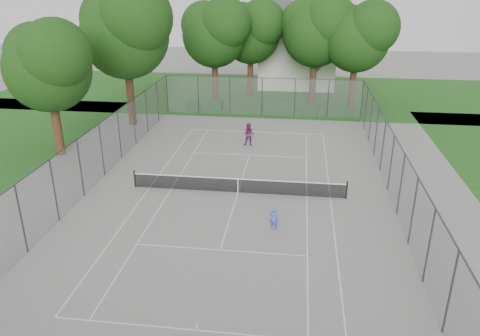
# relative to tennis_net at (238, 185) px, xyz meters

# --- Properties ---
(ground) EXTENTS (120.00, 120.00, 0.00)m
(ground) POSITION_rel_tennis_net_xyz_m (0.00, 0.00, -0.51)
(ground) COLOR slate
(ground) RESTS_ON ground
(grass_far) EXTENTS (60.00, 20.00, 0.00)m
(grass_far) POSITION_rel_tennis_net_xyz_m (0.00, 26.00, -0.51)
(grass_far) COLOR #1B4B15
(grass_far) RESTS_ON ground
(court_markings) EXTENTS (11.03, 23.83, 0.01)m
(court_markings) POSITION_rel_tennis_net_xyz_m (0.00, 0.00, -0.50)
(court_markings) COLOR silver
(court_markings) RESTS_ON ground
(tennis_net) EXTENTS (12.87, 0.10, 1.10)m
(tennis_net) POSITION_rel_tennis_net_xyz_m (0.00, 0.00, 0.00)
(tennis_net) COLOR black
(tennis_net) RESTS_ON ground
(perimeter_fence) EXTENTS (18.08, 34.08, 3.52)m
(perimeter_fence) POSITION_rel_tennis_net_xyz_m (0.00, 0.00, 1.30)
(perimeter_fence) COLOR #38383D
(perimeter_fence) RESTS_ON ground
(tree_far_left) EXTENTS (7.20, 6.57, 10.35)m
(tree_far_left) POSITION_rel_tennis_net_xyz_m (-5.14, 21.62, 6.60)
(tree_far_left) COLOR #3C2315
(tree_far_left) RESTS_ON ground
(tree_far_midleft) EXTENTS (7.00, 6.39, 10.06)m
(tree_far_midleft) POSITION_rel_tennis_net_xyz_m (-1.85, 24.77, 6.40)
(tree_far_midleft) COLOR #3C2315
(tree_far_midleft) RESTS_ON ground
(tree_far_midright) EXTENTS (7.38, 6.74, 10.61)m
(tree_far_midright) POSITION_rel_tennis_net_xyz_m (4.79, 22.71, 6.78)
(tree_far_midright) COLOR #3C2315
(tree_far_midright) RESTS_ON ground
(tree_far_right) EXTENTS (7.08, 6.47, 10.18)m
(tree_far_right) POSITION_rel_tennis_net_xyz_m (8.62, 21.20, 6.48)
(tree_far_right) COLOR #3C2315
(tree_far_right) RESTS_ON ground
(tree_side_back) EXTENTS (8.31, 7.59, 11.94)m
(tree_side_back) POSITION_rel_tennis_net_xyz_m (-10.91, 12.72, 7.70)
(tree_side_back) COLOR #3C2315
(tree_side_back) RESTS_ON ground
(tree_side_front) EXTENTS (6.75, 6.16, 9.70)m
(tree_side_front) POSITION_rel_tennis_net_xyz_m (-13.63, 4.84, 6.15)
(tree_side_front) COLOR #3C2315
(tree_side_front) RESTS_ON ground
(hedge_left) EXTENTS (3.48, 1.04, 0.87)m
(hedge_left) POSITION_rel_tennis_net_xyz_m (-5.72, 18.36, -0.08)
(hedge_left) COLOR #154418
(hedge_left) RESTS_ON ground
(hedge_mid) EXTENTS (3.33, 0.95, 1.05)m
(hedge_mid) POSITION_rel_tennis_net_xyz_m (1.80, 18.88, 0.01)
(hedge_mid) COLOR #154418
(hedge_mid) RESTS_ON ground
(hedge_right) EXTENTS (2.90, 1.06, 0.87)m
(hedge_right) POSITION_rel_tennis_net_xyz_m (6.71, 17.75, -0.08)
(hedge_right) COLOR #154418
(hedge_right) RESTS_ON ground
(house) EXTENTS (8.55, 6.62, 10.64)m
(house) POSITION_rel_tennis_net_xyz_m (2.94, 30.19, 3.77)
(house) COLOR silver
(house) RESTS_ON ground
(girl_player) EXTENTS (0.49, 0.36, 1.22)m
(girl_player) POSITION_rel_tennis_net_xyz_m (2.40, -4.06, 0.10)
(girl_player) COLOR blue
(girl_player) RESTS_ON ground
(woman_player) EXTENTS (0.89, 0.71, 1.77)m
(woman_player) POSITION_rel_tennis_net_xyz_m (-0.26, 8.48, 0.37)
(woman_player) COLOR #682259
(woman_player) RESTS_ON ground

